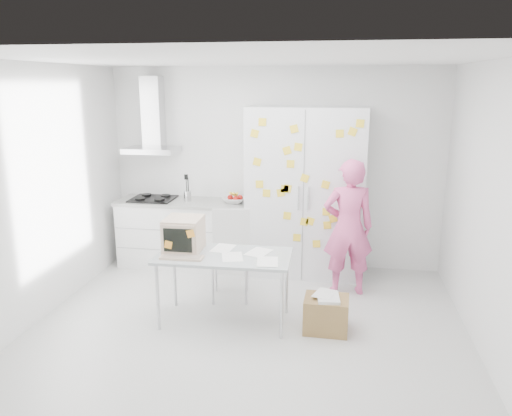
% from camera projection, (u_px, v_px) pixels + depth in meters
% --- Properties ---
extents(floor, '(4.50, 4.00, 0.02)m').
position_uv_depth(floor, '(248.00, 328.00, 5.22)').
color(floor, silver).
rests_on(floor, ground).
extents(walls, '(4.52, 4.01, 2.70)m').
position_uv_depth(walls, '(259.00, 188.00, 5.58)').
color(walls, white).
rests_on(walls, ground).
extents(ceiling, '(4.50, 4.00, 0.02)m').
position_uv_depth(ceiling, '(247.00, 59.00, 4.56)').
color(ceiling, white).
rests_on(ceiling, walls).
extents(counter_run, '(1.84, 0.63, 1.28)m').
position_uv_depth(counter_run, '(186.00, 232.00, 6.92)').
color(counter_run, white).
rests_on(counter_run, ground).
extents(range_hood, '(0.70, 0.48, 1.01)m').
position_uv_depth(range_hood, '(153.00, 123.00, 6.76)').
color(range_hood, silver).
rests_on(range_hood, walls).
extents(tall_cabinet, '(1.50, 0.68, 2.20)m').
position_uv_depth(tall_cabinet, '(305.00, 193.00, 6.48)').
color(tall_cabinet, silver).
rests_on(tall_cabinet, ground).
extents(person, '(0.66, 0.49, 1.65)m').
position_uv_depth(person, '(348.00, 227.00, 5.91)').
color(person, '#E75A97').
rests_on(person, ground).
extents(desk, '(1.41, 0.73, 1.11)m').
position_uv_depth(desk, '(198.00, 244.00, 5.25)').
color(desk, '#ADB5B8').
rests_on(desk, ground).
extents(chair, '(0.53, 0.53, 1.04)m').
position_uv_depth(chair, '(231.00, 249.00, 5.89)').
color(chair, silver).
rests_on(chair, ground).
extents(cardboard_box, '(0.46, 0.38, 0.39)m').
position_uv_depth(cardboard_box, '(326.00, 314.00, 5.12)').
color(cardboard_box, olive).
rests_on(cardboard_box, ground).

